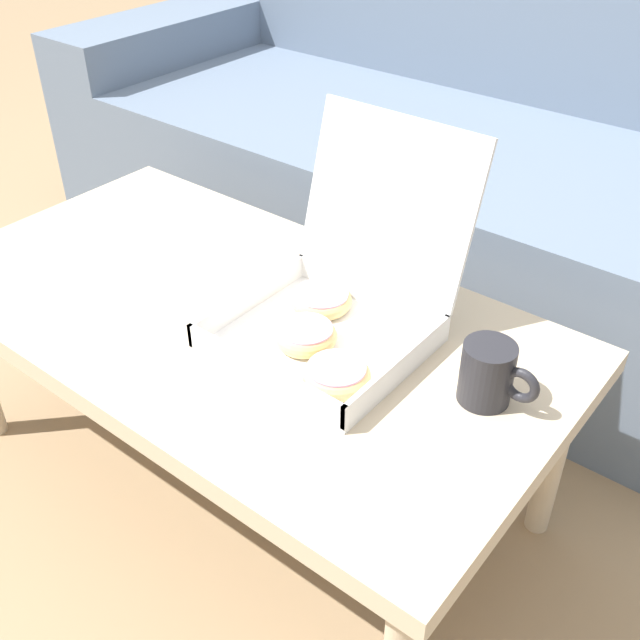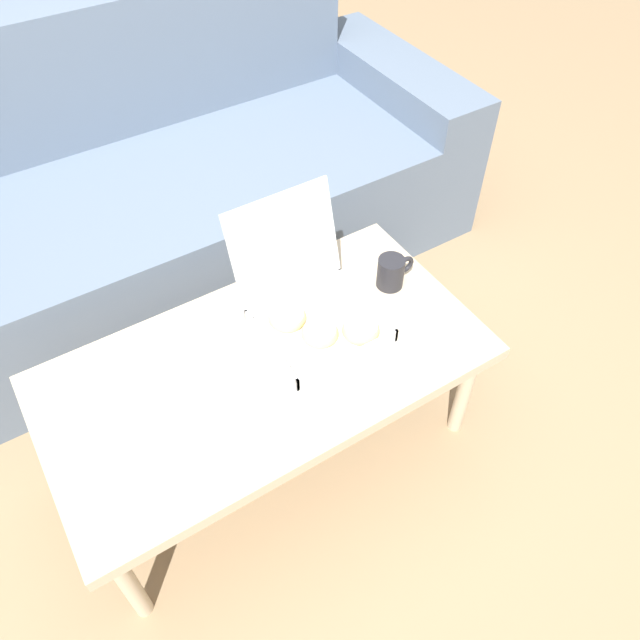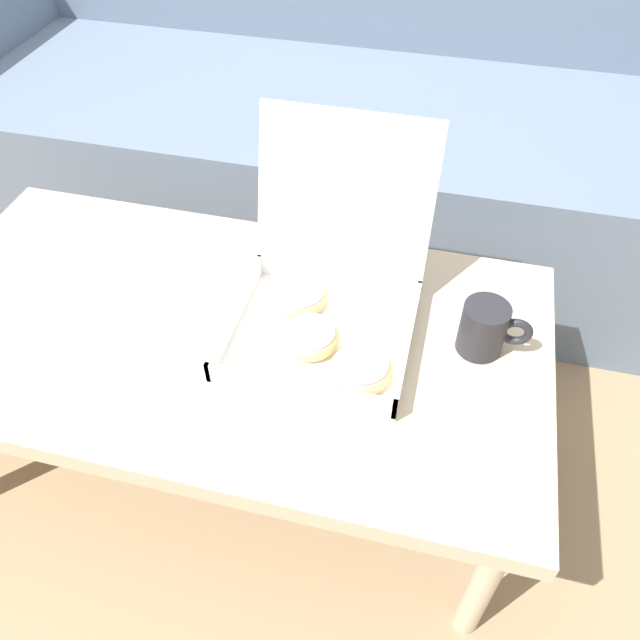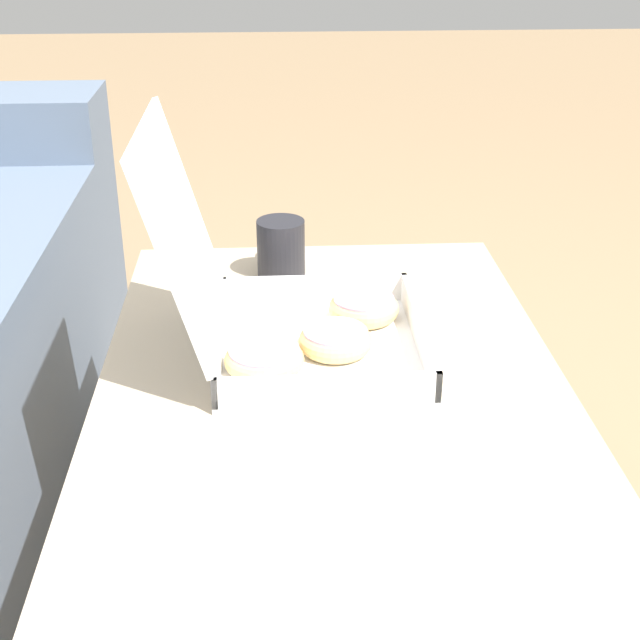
% 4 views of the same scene
% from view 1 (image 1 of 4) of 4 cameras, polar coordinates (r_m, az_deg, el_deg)
% --- Properties ---
extents(ground_plane, '(12.00, 12.00, 0.00)m').
position_cam_1_polar(ground_plane, '(1.64, -3.02, -9.58)').
color(ground_plane, '#937756').
extents(couch, '(2.43, 0.89, 0.92)m').
position_cam_1_polar(couch, '(2.05, 12.64, 10.27)').
color(couch, slate).
rests_on(couch, ground_plane).
extents(coffee_table, '(1.17, 0.62, 0.42)m').
position_cam_1_polar(coffee_table, '(1.34, -6.39, -0.54)').
color(coffee_table, '#C6B293').
rests_on(coffee_table, ground_plane).
extents(pastry_box, '(0.31, 0.37, 0.32)m').
position_cam_1_polar(pastry_box, '(1.21, 1.23, 1.05)').
color(pastry_box, white).
rests_on(pastry_box, coffee_table).
extents(coffee_mug, '(0.12, 0.08, 0.10)m').
position_cam_1_polar(coffee_mug, '(1.12, 12.76, -4.02)').
color(coffee_mug, '#232328').
rests_on(coffee_mug, coffee_table).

